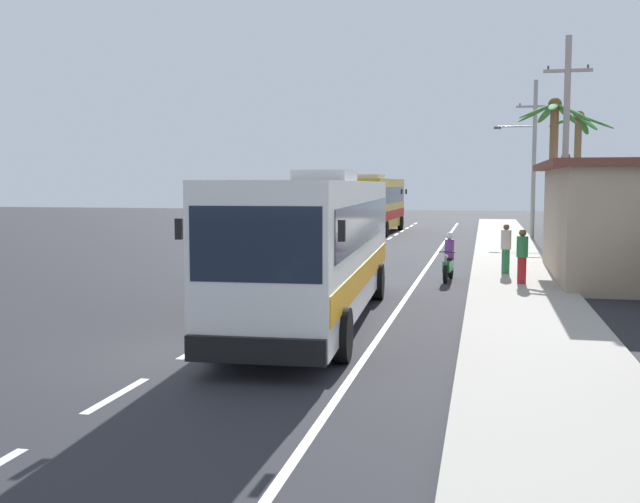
# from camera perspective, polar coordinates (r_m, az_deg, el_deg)

# --- Properties ---
(ground_plane) EXTENTS (160.00, 160.00, 0.00)m
(ground_plane) POSITION_cam_1_polar(r_m,az_deg,el_deg) (14.76, -10.27, -7.89)
(ground_plane) COLOR #28282D
(sidewalk_kerb) EXTENTS (3.20, 90.00, 0.14)m
(sidewalk_kerb) POSITION_cam_1_polar(r_m,az_deg,el_deg) (23.48, 15.36, -2.91)
(sidewalk_kerb) COLOR #A8A399
(sidewalk_kerb) RESTS_ON ground
(lane_markings) EXTENTS (3.58, 71.00, 0.01)m
(lane_markings) POSITION_cam_1_polar(r_m,az_deg,el_deg) (28.39, 5.26, -1.49)
(lane_markings) COLOR white
(lane_markings) RESTS_ON ground
(boundary_wall) EXTENTS (0.24, 60.00, 2.16)m
(boundary_wall) POSITION_cam_1_polar(r_m,az_deg,el_deg) (27.77, 22.88, 0.19)
(boundary_wall) COLOR #9E998E
(boundary_wall) RESTS_ON ground
(coach_bus_foreground) EXTENTS (3.32, 11.93, 3.68)m
(coach_bus_foreground) POSITION_cam_1_polar(r_m,az_deg,el_deg) (17.86, -0.29, 0.70)
(coach_bus_foreground) COLOR white
(coach_bus_foreground) RESTS_ON ground
(coach_bus_far_lane) EXTENTS (3.07, 11.47, 3.93)m
(coach_bus_far_lane) POSITION_cam_1_polar(r_m,az_deg,el_deg) (49.43, 4.26, 3.76)
(coach_bus_far_lane) COLOR gold
(coach_bus_far_lane) RESTS_ON ground
(motorcycle_beside_bus) EXTENTS (0.56, 1.96, 1.67)m
(motorcycle_beside_bus) POSITION_cam_1_polar(r_m,az_deg,el_deg) (25.76, 9.94, -0.73)
(motorcycle_beside_bus) COLOR black
(motorcycle_beside_bus) RESTS_ON ground
(pedestrian_near_kerb) EXTENTS (0.36, 0.36, 1.75)m
(pedestrian_near_kerb) POSITION_cam_1_polar(r_m,az_deg,el_deg) (24.44, 15.40, -0.26)
(pedestrian_near_kerb) COLOR red
(pedestrian_near_kerb) RESTS_ON sidewalk_kerb
(pedestrian_midwalk) EXTENTS (0.36, 0.36, 1.77)m
(pedestrian_midwalk) POSITION_cam_1_polar(r_m,az_deg,el_deg) (26.98, 14.22, 0.29)
(pedestrian_midwalk) COLOR #2D7A47
(pedestrian_midwalk) RESTS_ON sidewalk_kerb
(utility_pole_mid) EXTENTS (1.80, 0.24, 8.93)m
(utility_pole_mid) POSITION_cam_1_polar(r_m,az_deg,el_deg) (30.01, 18.50, 7.48)
(utility_pole_mid) COLOR #9E9E99
(utility_pole_mid) RESTS_ON ground
(utility_pole_far) EXTENTS (3.49, 0.24, 9.44)m
(utility_pole_far) POSITION_cam_1_polar(r_m,az_deg,el_deg) (45.94, 16.16, 7.15)
(utility_pole_far) COLOR #9E9E99
(utility_pole_far) RESTS_ON ground
(palm_nearest) EXTENTS (3.04, 3.13, 6.91)m
(palm_nearest) POSITION_cam_1_polar(r_m,az_deg,el_deg) (32.54, 17.65, 7.46)
(palm_nearest) COLOR brown
(palm_nearest) RESTS_ON ground
(palm_second) EXTENTS (3.27, 3.10, 6.94)m
(palm_second) POSITION_cam_1_polar(r_m,az_deg,el_deg) (39.03, 19.33, 6.89)
(palm_second) COLOR brown
(palm_second) RESTS_ON ground
(palm_third) EXTENTS (2.99, 2.94, 5.27)m
(palm_third) POSITION_cam_1_polar(r_m,az_deg,el_deg) (48.80, 18.47, 5.71)
(palm_third) COLOR brown
(palm_third) RESTS_ON ground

